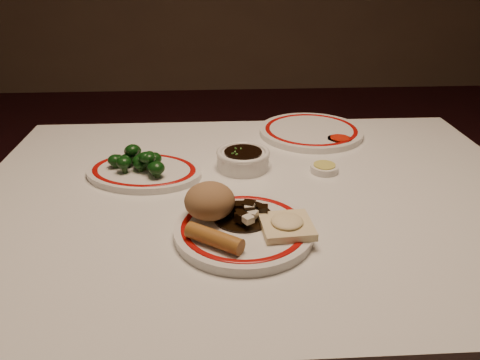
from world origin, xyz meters
name	(u,v)px	position (x,y,z in m)	size (l,w,h in m)	color
dining_table	(256,229)	(0.00, 0.00, 0.66)	(1.20, 0.90, 0.75)	white
main_plate	(244,230)	(-0.04, -0.16, 0.76)	(0.30, 0.30, 0.02)	white
rice_mound	(210,201)	(-0.10, -0.13, 0.80)	(0.09, 0.09, 0.07)	#956C46
spring_roll	(214,238)	(-0.09, -0.22, 0.78)	(0.03, 0.03, 0.10)	#A76A29
fried_wonton	(287,225)	(0.04, -0.18, 0.78)	(0.10, 0.10, 0.02)	beige
stirfry_heap	(244,213)	(-0.04, -0.13, 0.78)	(0.11, 0.11, 0.03)	black
broccoli_plate	(144,172)	(-0.25, 0.10, 0.76)	(0.30, 0.28, 0.02)	white
broccoli_pile	(139,160)	(-0.25, 0.09, 0.79)	(0.13, 0.12, 0.05)	#23471C
soy_bowl	(243,160)	(-0.02, 0.12, 0.77)	(0.12, 0.12, 0.04)	white
sweet_sour_dish	(340,141)	(0.24, 0.25, 0.76)	(0.06, 0.06, 0.02)	white
mustard_dish	(324,168)	(0.16, 0.09, 0.76)	(0.06, 0.06, 0.02)	white
far_plate	(311,131)	(0.18, 0.33, 0.76)	(0.34, 0.34, 0.02)	white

